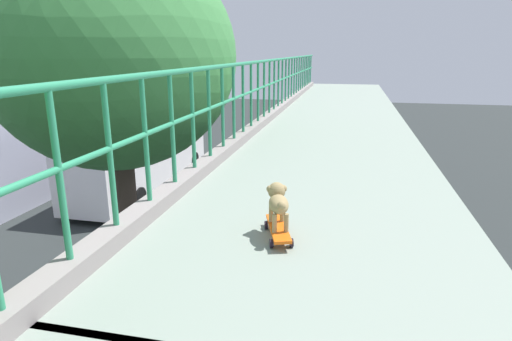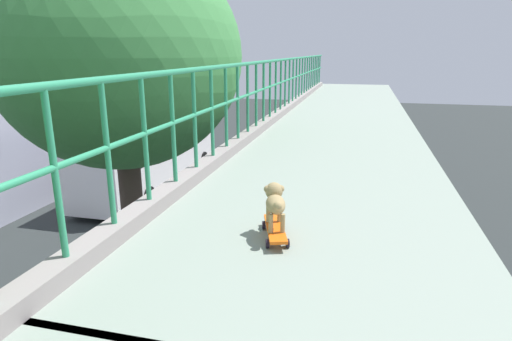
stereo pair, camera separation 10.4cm
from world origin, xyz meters
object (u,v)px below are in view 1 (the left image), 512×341
(city_bus, at_px, (144,151))
(toy_skateboard, at_px, (278,229))
(car_blue_fifth, at_px, (79,292))
(small_dog, at_px, (278,201))

(city_bus, distance_m, toy_skateboard, 19.81)
(car_blue_fifth, height_order, city_bus, city_bus)
(small_dog, bearing_deg, toy_skateboard, -73.68)
(toy_skateboard, bearing_deg, car_blue_fifth, 137.72)
(city_bus, height_order, small_dog, small_dog)
(car_blue_fifth, relative_size, small_dog, 11.02)
(car_blue_fifth, bearing_deg, city_bus, 108.12)
(car_blue_fifth, xyz_separation_m, small_dog, (6.31, -5.71, 5.12))
(car_blue_fifth, height_order, toy_skateboard, toy_skateboard)
(toy_skateboard, distance_m, small_dog, 0.23)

